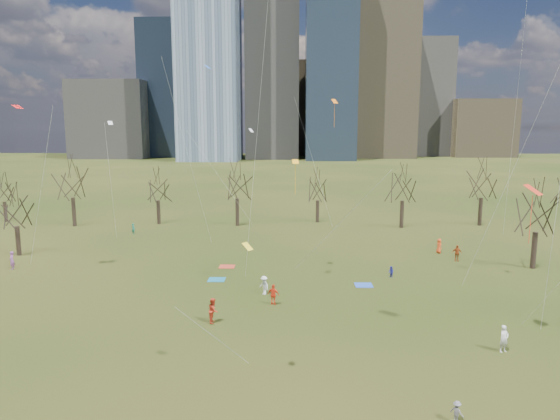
{
  "coord_description": "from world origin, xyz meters",
  "views": [
    {
      "loc": [
        1.07,
        -32.49,
        14.36
      ],
      "look_at": [
        0.0,
        12.0,
        7.0
      ],
      "focal_mm": 32.0,
      "sensor_mm": 36.0,
      "label": 1
    }
  ],
  "objects_px": {
    "person_2": "(213,310)",
    "person_4": "(274,295)",
    "blanket_crimson": "(227,267)",
    "person_1": "(504,339)",
    "blanket_navy": "(364,285)",
    "blanket_teal": "(217,280)"
  },
  "relations": [
    {
      "from": "blanket_teal",
      "to": "person_1",
      "type": "height_order",
      "value": "person_1"
    },
    {
      "from": "person_2",
      "to": "person_4",
      "type": "xyz_separation_m",
      "value": [
        4.34,
        3.89,
        -0.08
      ]
    },
    {
      "from": "blanket_navy",
      "to": "person_1",
      "type": "relative_size",
      "value": 0.89
    },
    {
      "from": "person_1",
      "to": "person_2",
      "type": "xyz_separation_m",
      "value": [
        -19.57,
        4.49,
        0.04
      ]
    },
    {
      "from": "blanket_teal",
      "to": "person_1",
      "type": "bearing_deg",
      "value": -35.68
    },
    {
      "from": "blanket_teal",
      "to": "person_4",
      "type": "relative_size",
      "value": 0.93
    },
    {
      "from": "blanket_teal",
      "to": "blanket_navy",
      "type": "distance_m",
      "value": 13.89
    },
    {
      "from": "blanket_teal",
      "to": "blanket_crimson",
      "type": "distance_m",
      "value": 4.55
    },
    {
      "from": "person_1",
      "to": "person_4",
      "type": "distance_m",
      "value": 17.38
    },
    {
      "from": "person_1",
      "to": "blanket_crimson",
      "type": "bearing_deg",
      "value": 113.01
    },
    {
      "from": "person_2",
      "to": "blanket_teal",
      "type": "bearing_deg",
      "value": 9.0
    },
    {
      "from": "blanket_crimson",
      "to": "person_1",
      "type": "relative_size",
      "value": 0.89
    },
    {
      "from": "blanket_crimson",
      "to": "person_4",
      "type": "relative_size",
      "value": 0.93
    },
    {
      "from": "person_1",
      "to": "blanket_navy",
      "type": "bearing_deg",
      "value": 94.12
    },
    {
      "from": "blanket_crimson",
      "to": "person_2",
      "type": "relative_size",
      "value": 0.85
    },
    {
      "from": "person_1",
      "to": "person_4",
      "type": "relative_size",
      "value": 1.04
    },
    {
      "from": "blanket_navy",
      "to": "person_2",
      "type": "bearing_deg",
      "value": -143.7
    },
    {
      "from": "person_1",
      "to": "person_2",
      "type": "distance_m",
      "value": 20.08
    },
    {
      "from": "blanket_crimson",
      "to": "person_2",
      "type": "bearing_deg",
      "value": -86.4
    },
    {
      "from": "blanket_navy",
      "to": "blanket_crimson",
      "type": "relative_size",
      "value": 1.0
    },
    {
      "from": "blanket_crimson",
      "to": "blanket_teal",
      "type": "bearing_deg",
      "value": -95.13
    },
    {
      "from": "blanket_teal",
      "to": "blanket_crimson",
      "type": "xyz_separation_m",
      "value": [
        0.41,
        4.53,
        0.0
      ]
    }
  ]
}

